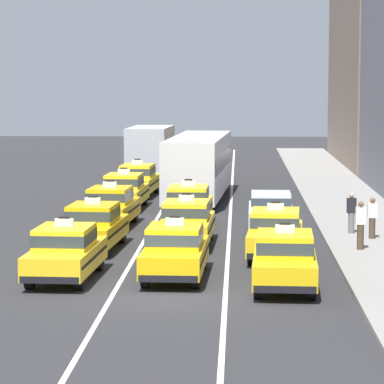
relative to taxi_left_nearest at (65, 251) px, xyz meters
name	(u,v)px	position (x,y,z in m)	size (l,w,h in m)	color
ground_plane	(168,297)	(3.30, -2.31, -0.88)	(160.00, 160.00, 0.00)	#2B2B2D
lane_stripe_left_center	(163,208)	(1.70, 17.69, -0.87)	(0.14, 80.00, 0.01)	silver
lane_stripe_center_right	(231,208)	(4.90, 17.69, -0.87)	(0.14, 80.00, 0.01)	silver
sidewalk_curb	(362,222)	(10.50, 12.69, -0.80)	(4.00, 90.00, 0.15)	gray
taxi_left_nearest	(65,251)	(0.00, 0.00, 0.00)	(2.01, 4.63, 1.96)	black
taxi_left_second	(94,226)	(0.08, 5.54, 0.00)	(2.07, 4.66, 1.96)	black
taxi_left_third	(110,206)	(-0.01, 11.19, 0.00)	(2.08, 4.66, 1.96)	black
taxi_left_fourth	(124,190)	(-0.09, 17.12, 0.00)	(1.99, 4.63, 1.96)	black
taxi_left_fifth	(138,179)	(0.02, 22.48, 0.00)	(2.06, 4.65, 1.96)	black
box_truck_left_sixth	(152,151)	(0.11, 30.43, 0.90)	(2.56, 7.06, 3.27)	black
taxi_center_nearest	(175,250)	(3.32, 0.34, 0.00)	(1.95, 4.61, 1.96)	black
taxi_center_second	(187,222)	(3.37, 6.55, 0.00)	(1.96, 4.62, 1.96)	black
taxi_center_third	(189,205)	(3.18, 11.80, 0.00)	(1.91, 4.59, 1.96)	black
bus_center_fourth	(199,164)	(3.26, 20.94, 0.94)	(3.15, 11.33, 3.22)	black
taxi_center_fifth	(207,168)	(3.38, 29.76, 0.00)	(2.10, 4.66, 1.96)	black
taxi_right_nearest	(285,259)	(6.61, -1.01, 0.00)	(1.98, 4.62, 1.96)	black
taxi_right_second	(275,232)	(6.53, 4.16, 0.00)	(2.09, 4.66, 1.96)	black
sedan_right_third	(271,210)	(6.56, 10.32, -0.03)	(1.83, 4.33, 1.58)	black
pedestrian_near_crosswalk	(351,213)	(9.63, 8.96, 0.07)	(0.36, 0.24, 1.58)	slate
pedestrian_mid_block	(372,218)	(10.26, 7.66, 0.05)	(0.36, 0.24, 1.54)	#473828
pedestrian_by_storefront	(361,225)	(9.53, 5.14, 0.13)	(0.36, 0.24, 1.70)	#473828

